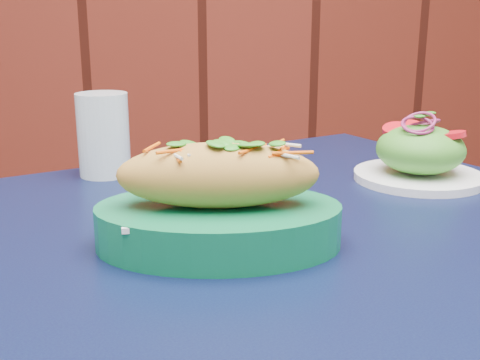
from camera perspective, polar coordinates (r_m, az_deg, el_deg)
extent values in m
cube|color=black|center=(0.76, 6.71, -4.66)|extent=(1.06, 1.06, 0.03)
cylinder|color=black|center=(1.34, 8.79, -13.03)|extent=(0.04, 0.04, 0.72)
cube|color=white|center=(0.65, -2.06, -2.76)|extent=(0.20, 0.12, 0.01)
ellipsoid|color=gold|center=(0.64, -2.09, 0.48)|extent=(0.22, 0.10, 0.07)
cylinder|color=white|center=(0.96, 16.53, 0.32)|extent=(0.19, 0.19, 0.01)
ellipsoid|color=#4C992D|center=(0.95, 16.73, 2.80)|extent=(0.13, 0.13, 0.07)
cylinder|color=red|center=(0.93, 19.51, 4.35)|extent=(0.04, 0.04, 0.01)
cylinder|color=red|center=(0.95, 14.53, 4.97)|extent=(0.04, 0.04, 0.01)
cylinder|color=red|center=(0.98, 15.94, 5.11)|extent=(0.04, 0.04, 0.01)
torus|color=#921F5A|center=(0.94, 16.92, 5.26)|extent=(0.05, 0.05, 0.00)
torus|color=#921F5A|center=(0.94, 16.94, 5.50)|extent=(0.05, 0.05, 0.00)
torus|color=#921F5A|center=(0.94, 16.96, 5.74)|extent=(0.05, 0.05, 0.00)
cylinder|color=silver|center=(0.96, -12.82, 4.21)|extent=(0.08, 0.08, 0.13)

